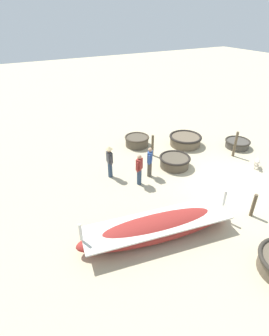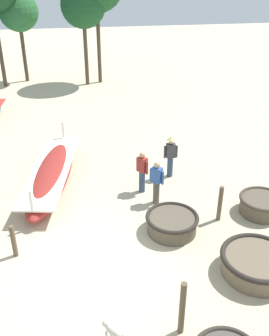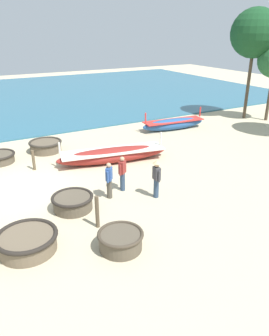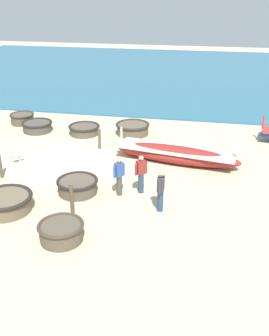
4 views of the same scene
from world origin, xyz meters
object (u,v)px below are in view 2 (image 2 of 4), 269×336
object	(u,v)px
fisherman_by_coracle	(171,154)
coracle_front_right	(256,263)
fisherman_standing_left	(157,181)
mooring_post_shoreline	(220,204)
mooring_post_mid_beach	(14,241)
coracle_beside_post	(261,204)
coracle_far_left	(172,223)
tree_right_mid	(18,12)
fisherman_hauling	(142,171)
mooring_post_inland	(182,308)
long_boat_ochre_hull	(52,174)
tree_center	(83,6)
dog	(113,331)

from	to	relation	value
fisherman_by_coracle	coracle_front_right	bearing A→B (deg)	-79.20
fisherman_standing_left	coracle_front_right	bearing A→B (deg)	-62.76
coracle_front_right	mooring_post_shoreline	distance (m)	2.49
mooring_post_mid_beach	coracle_beside_post	bearing A→B (deg)	6.70
coracle_far_left	mooring_post_shoreline	size ratio (longest dim) A/B	1.33
coracle_front_right	fisherman_standing_left	xyz separation A→B (m)	(-1.94, 3.77, 0.50)
tree_right_mid	fisherman_by_coracle	bearing A→B (deg)	-65.34
coracle_far_left	fisherman_hauling	distance (m)	2.54
coracle_far_left	mooring_post_inland	world-z (taller)	mooring_post_inland
coracle_beside_post	tree_right_mid	size ratio (longest dim) A/B	0.26
fisherman_by_coracle	mooring_post_mid_beach	size ratio (longest dim) A/B	1.61
fisherman_hauling	coracle_far_left	bearing A→B (deg)	-78.29
coracle_front_right	fisherman_standing_left	world-z (taller)	fisherman_standing_left
coracle_front_right	fisherman_hauling	distance (m)	5.12
long_boat_ochre_hull	tree_center	world-z (taller)	tree_center
coracle_beside_post	mooring_post_inland	distance (m)	5.63
coracle_far_left	fisherman_hauling	bearing A→B (deg)	101.71
coracle_far_left	long_boat_ochre_hull	xyz separation A→B (m)	(-3.72, 3.50, 0.07)
coracle_far_left	mooring_post_shoreline	xyz separation A→B (m)	(1.63, 0.36, 0.30)
fisherman_by_coracle	mooring_post_inland	size ratio (longest dim) A/B	1.13
coracle_far_left	mooring_post_inland	size ratio (longest dim) A/B	1.11
fisherman_standing_left	dog	xyz separation A→B (m)	(-2.06, -5.32, -0.46)
long_boat_ochre_hull	mooring_post_inland	world-z (taller)	mooring_post_inland
coracle_beside_post	dog	distance (m)	6.79
mooring_post_shoreline	tree_right_mid	size ratio (longest dim) A/B	0.22
long_boat_ochre_hull	fisherman_by_coracle	distance (m)	4.50
long_boat_ochre_hull	dog	world-z (taller)	long_boat_ochre_hull
mooring_post_mid_beach	tree_center	size ratio (longest dim) A/B	0.17
coracle_front_right	fisherman_by_coracle	size ratio (longest dim) A/B	1.17
fisherman_hauling	tree_right_mid	world-z (taller)	tree_right_mid
coracle_front_right	fisherman_hauling	size ratio (longest dim) A/B	1.25
fisherman_standing_left	tree_center	size ratio (longest dim) A/B	0.25
fisherman_hauling	tree_center	size ratio (longest dim) A/B	0.25
fisherman_by_coracle	tree_center	xyz separation A→B (m)	(-2.50, 12.70, 3.85)
fisherman_standing_left	mooring_post_shoreline	size ratio (longest dim) A/B	1.28
tree_center	dog	bearing A→B (deg)	-91.30
fisherman_standing_left	mooring_post_shoreline	distance (m)	2.22
coracle_far_left	dog	xyz separation A→B (m)	(-2.21, -3.67, 0.06)
tree_center	coracle_beside_post	bearing A→B (deg)	-72.52
coracle_beside_post	tree_center	bearing A→B (deg)	107.48
coracle_far_left	dog	bearing A→B (deg)	-121.04
mooring_post_mid_beach	fisherman_by_coracle	bearing A→B (deg)	35.06
fisherman_by_coracle	tree_right_mid	bearing A→B (deg)	114.66
tree_right_mid	coracle_front_right	bearing A→B (deg)	-68.99
coracle_beside_post	fisherman_hauling	bearing A→B (deg)	152.10
mooring_post_inland	tree_center	bearing A→B (deg)	93.17
coracle_far_left	tree_center	bearing A→B (deg)	96.25
fisherman_hauling	mooring_post_inland	distance (m)	6.06
tree_right_mid	fisherman_hauling	bearing A→B (deg)	-70.82
long_boat_ochre_hull	coracle_front_right	bearing A→B (deg)	-45.59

